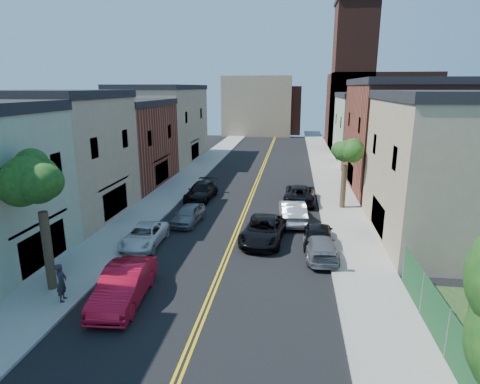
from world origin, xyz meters
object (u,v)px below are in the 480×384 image
at_px(grey_car_left, 188,214).
at_px(pedestrian_left, 61,282).
at_px(dark_car_right_far, 300,193).
at_px(black_suv_lane, 264,230).
at_px(black_car_left, 201,191).
at_px(red_sedan, 124,285).
at_px(grey_car_right, 320,247).
at_px(black_car_right, 319,234).
at_px(white_pickup, 144,236).
at_px(silver_car_right, 293,211).

relative_size(grey_car_left, pedestrian_left, 2.24).
xyz_separation_m(dark_car_right_far, black_suv_lane, (-2.43, -9.57, -0.02)).
bearing_deg(black_car_left, black_suv_lane, -52.08).
distance_m(red_sedan, black_car_left, 17.88).
height_order(grey_car_left, black_suv_lane, black_suv_lane).
bearing_deg(black_suv_lane, pedestrian_left, -128.09).
height_order(grey_car_right, black_car_right, black_car_right).
height_order(black_car_left, black_car_right, black_car_right).
xyz_separation_m(black_car_left, black_car_right, (9.84, -9.66, 0.01)).
xyz_separation_m(red_sedan, grey_car_right, (9.40, 6.40, -0.19)).
relative_size(black_car_right, black_suv_lane, 0.82).
xyz_separation_m(white_pickup, silver_car_right, (9.33, 5.83, 0.19)).
height_order(black_car_right, dark_car_right_far, dark_car_right_far).
height_order(red_sedan, silver_car_right, red_sedan).
bearing_deg(black_car_left, grey_car_left, -81.50).
height_order(white_pickup, grey_car_left, grey_car_left).
bearing_deg(dark_car_right_far, grey_car_left, 41.68).
xyz_separation_m(grey_car_left, black_suv_lane, (5.79, -2.77, 0.07)).
xyz_separation_m(grey_car_right, black_suv_lane, (-3.51, 2.13, 0.10)).
height_order(white_pickup, black_car_right, black_car_right).
distance_m(silver_car_right, dark_car_right_far, 5.52).
xyz_separation_m(black_car_right, dark_car_right_far, (-1.08, 9.89, 0.02)).
xyz_separation_m(white_pickup, grey_car_right, (11.00, -0.39, 0.03)).
bearing_deg(silver_car_right, black_suv_lane, 60.34).
bearing_deg(red_sedan, grey_car_right, 30.16).
relative_size(grey_car_right, silver_car_right, 0.91).
distance_m(white_pickup, grey_car_left, 4.82).
distance_m(grey_car_left, black_suv_lane, 6.42).
bearing_deg(black_suv_lane, dark_car_right_far, 81.55).
distance_m(grey_car_left, pedestrian_left, 12.16).
bearing_deg(grey_car_right, black_car_right, -93.22).
relative_size(white_pickup, silver_car_right, 0.92).
xyz_separation_m(silver_car_right, black_suv_lane, (-1.84, -4.09, -0.06)).
bearing_deg(black_car_right, black_suv_lane, -3.18).
bearing_deg(black_car_left, white_pickup, -92.19).
bearing_deg(red_sedan, dark_car_right_far, 61.21).
bearing_deg(silver_car_right, red_sedan, 53.07).
bearing_deg(white_pickup, grey_car_right, -2.79).
bearing_deg(red_sedan, black_car_right, 37.03).
bearing_deg(white_pickup, black_suv_lane, 12.32).
relative_size(red_sedan, grey_car_right, 1.13).
xyz_separation_m(dark_car_right_far, pedestrian_left, (-11.12, -18.60, 0.28)).
bearing_deg(dark_car_right_far, black_car_left, 3.60).
xyz_separation_m(black_car_right, silver_car_right, (-1.67, 4.41, 0.06)).
relative_size(white_pickup, grey_car_right, 1.01).
xyz_separation_m(red_sedan, black_suv_lane, (5.89, 8.53, -0.09)).
height_order(red_sedan, dark_car_right_far, red_sedan).
relative_size(red_sedan, black_car_right, 1.15).
bearing_deg(grey_car_right, silver_car_right, -78.19).
relative_size(white_pickup, black_car_right, 1.03).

